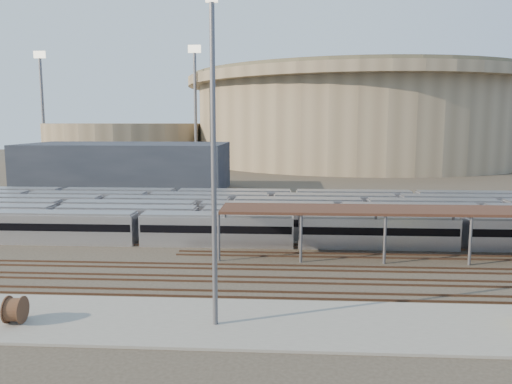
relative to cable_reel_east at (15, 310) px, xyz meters
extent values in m
plane|color=#383026|center=(20.31, 16.31, -1.19)|extent=(420.00, 420.00, 0.00)
cube|color=gray|center=(15.31, 1.31, -1.09)|extent=(50.00, 9.00, 0.20)
cube|color=silver|center=(20.59, 24.31, 0.61)|extent=(112.00, 2.90, 3.60)
cube|color=silver|center=(27.23, 28.51, 0.61)|extent=(112.00, 2.90, 3.60)
cube|color=silver|center=(26.22, 32.71, 0.61)|extent=(112.00, 2.90, 3.60)
cube|color=silver|center=(11.58, 36.91, 0.61)|extent=(112.00, 2.90, 3.60)
cube|color=silver|center=(17.08, 41.11, 0.61)|extent=(112.00, 2.90, 3.60)
cube|color=silver|center=(20.51, 45.31, 0.61)|extent=(112.00, 2.90, 3.60)
cylinder|color=#5C5C61|center=(12.31, 17.61, 1.31)|extent=(0.30, 0.30, 5.00)
cylinder|color=#5C5C61|center=(12.31, 23.01, 1.31)|extent=(0.30, 0.30, 5.00)
cylinder|color=#5C5C61|center=(20.88, 17.61, 1.31)|extent=(0.30, 0.30, 5.00)
cylinder|color=#5C5C61|center=(20.88, 23.01, 1.31)|extent=(0.30, 0.30, 5.00)
cylinder|color=#5C5C61|center=(29.45, 17.61, 1.31)|extent=(0.30, 0.30, 5.00)
cylinder|color=#5C5C61|center=(29.45, 23.01, 1.31)|extent=(0.30, 0.30, 5.00)
cylinder|color=#5C5C61|center=(38.02, 17.61, 1.31)|extent=(0.30, 0.30, 5.00)
cylinder|color=#5C5C61|center=(38.02, 23.01, 1.31)|extent=(0.30, 0.30, 5.00)
cube|color=#372016|center=(42.31, 20.31, 3.96)|extent=(60.00, 6.00, 0.30)
cube|color=#4C3323|center=(20.31, 14.56, -1.10)|extent=(170.00, 0.12, 0.18)
cube|color=#4C3323|center=(20.31, 16.06, -1.10)|extent=(170.00, 0.12, 0.18)
cube|color=#4C3323|center=(20.31, 10.56, -1.10)|extent=(170.00, 0.12, 0.18)
cube|color=#4C3323|center=(20.31, 12.06, -1.10)|extent=(170.00, 0.12, 0.18)
cube|color=#4C3323|center=(20.31, 6.56, -1.10)|extent=(170.00, 0.12, 0.18)
cube|color=#4C3323|center=(20.31, 8.06, -1.10)|extent=(170.00, 0.12, 0.18)
cylinder|color=gray|center=(45.31, 156.31, 12.81)|extent=(116.00, 116.00, 28.00)
cylinder|color=gray|center=(45.31, 156.31, 28.31)|extent=(124.00, 124.00, 3.00)
cylinder|color=brown|center=(45.31, 156.31, 30.56)|extent=(120.00, 120.00, 1.50)
cylinder|color=gray|center=(-39.69, 146.31, 5.81)|extent=(56.00, 56.00, 14.00)
cube|color=#1E232D|center=(-14.69, 71.31, 3.81)|extent=(42.00, 20.00, 10.00)
cylinder|color=#5C5C61|center=(-9.69, 126.31, 16.81)|extent=(1.00, 1.00, 36.00)
cube|color=#FFF2CC|center=(-9.69, 126.31, 36.01)|extent=(4.00, 0.60, 2.40)
cylinder|color=#5C5C61|center=(-64.69, 136.31, 16.81)|extent=(1.00, 1.00, 36.00)
cube|color=#FFF2CC|center=(-64.69, 136.31, 36.01)|extent=(4.00, 0.60, 2.40)
cylinder|color=#5C5C61|center=(10.31, 176.31, 16.81)|extent=(1.00, 1.00, 36.00)
cube|color=#FFF2CC|center=(10.31, 176.31, 36.01)|extent=(4.00, 0.60, 2.40)
cylinder|color=brown|center=(0.00, 0.00, 0.00)|extent=(1.19, 2.03, 1.98)
cylinder|color=#5C5C61|center=(14.33, 0.66, 10.03)|extent=(0.36, 0.36, 22.03)
cube|color=#FFF2CC|center=(14.33, 0.66, 21.14)|extent=(0.81, 0.32, 0.20)
camera|label=1|loc=(19.27, -33.01, 13.30)|focal=35.00mm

